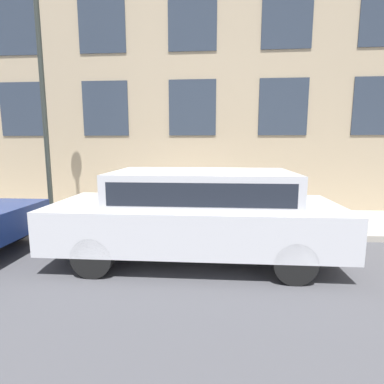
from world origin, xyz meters
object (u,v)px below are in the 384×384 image
at_px(person, 201,198).
at_px(parked_truck_silver_near, 198,209).
at_px(fire_hydrant, 183,211).
at_px(street_lamp, 41,63).

relative_size(person, parked_truck_silver_near, 0.21).
bearing_deg(person, parked_truck_silver_near, 10.91).
xyz_separation_m(fire_hydrant, parked_truck_silver_near, (-1.86, -0.47, 0.46)).
distance_m(fire_hydrant, street_lamp, 4.97).
height_order(fire_hydrant, parked_truck_silver_near, parked_truck_silver_near).
relative_size(person, street_lamp, 0.17).
height_order(person, parked_truck_silver_near, parked_truck_silver_near).
bearing_deg(street_lamp, parked_truck_silver_near, -116.12).
bearing_deg(parked_truck_silver_near, fire_hydrant, 14.28).
xyz_separation_m(person, street_lamp, (-0.16, 3.88, 3.28)).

